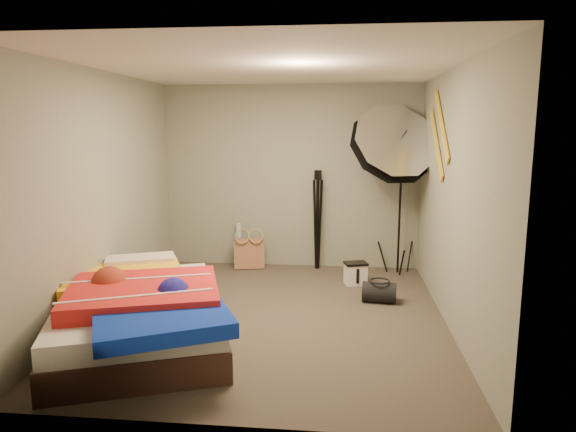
# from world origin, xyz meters

# --- Properties ---
(floor) EXTENTS (4.00, 4.00, 0.00)m
(floor) POSITION_xyz_m (0.00, 0.00, 0.00)
(floor) COLOR #52493E
(floor) RESTS_ON ground
(ceiling) EXTENTS (4.00, 4.00, 0.00)m
(ceiling) POSITION_xyz_m (0.00, 0.00, 2.50)
(ceiling) COLOR silver
(ceiling) RESTS_ON wall_back
(wall_back) EXTENTS (3.50, 0.00, 3.50)m
(wall_back) POSITION_xyz_m (0.00, 2.00, 1.25)
(wall_back) COLOR gray
(wall_back) RESTS_ON floor
(wall_front) EXTENTS (3.50, 0.00, 3.50)m
(wall_front) POSITION_xyz_m (0.00, -2.00, 1.25)
(wall_front) COLOR gray
(wall_front) RESTS_ON floor
(wall_left) EXTENTS (0.00, 4.00, 4.00)m
(wall_left) POSITION_xyz_m (-1.75, 0.00, 1.25)
(wall_left) COLOR gray
(wall_left) RESTS_ON floor
(wall_right) EXTENTS (0.00, 4.00, 4.00)m
(wall_right) POSITION_xyz_m (1.75, 0.00, 1.25)
(wall_right) COLOR gray
(wall_right) RESTS_ON floor
(tote_bag) EXTENTS (0.45, 0.27, 0.43)m
(tote_bag) POSITION_xyz_m (-0.56, 1.78, 0.21)
(tote_bag) COLOR #AD795B
(tote_bag) RESTS_ON floor
(wrapping_roll) EXTENTS (0.10, 0.18, 0.61)m
(wrapping_roll) POSITION_xyz_m (-0.72, 1.87, 0.30)
(wrapping_roll) COLOR #568CC8
(wrapping_roll) RESTS_ON floor
(camera_case) EXTENTS (0.30, 0.24, 0.26)m
(camera_case) POSITION_xyz_m (0.88, 1.19, 0.13)
(camera_case) COLOR white
(camera_case) RESTS_ON floor
(duffel_bag) EXTENTS (0.40, 0.27, 0.23)m
(duffel_bag) POSITION_xyz_m (1.13, 0.54, 0.11)
(duffel_bag) COLOR black
(duffel_bag) RESTS_ON floor
(wall_stripe_upper) EXTENTS (0.02, 0.91, 0.78)m
(wall_stripe_upper) POSITION_xyz_m (1.73, 0.60, 1.95)
(wall_stripe_upper) COLOR gold
(wall_stripe_upper) RESTS_ON wall_right
(wall_stripe_lower) EXTENTS (0.02, 0.91, 0.78)m
(wall_stripe_lower) POSITION_xyz_m (1.73, 0.85, 1.75)
(wall_stripe_lower) COLOR gold
(wall_stripe_lower) RESTS_ON wall_right
(bed) EXTENTS (2.08, 2.39, 0.59)m
(bed) POSITION_xyz_m (-1.10, -0.77, 0.30)
(bed) COLOR #42261F
(bed) RESTS_ON floor
(photo_umbrella) EXTENTS (1.27, 1.04, 2.35)m
(photo_umbrella) POSITION_xyz_m (1.32, 1.59, 1.69)
(photo_umbrella) COLOR black
(photo_umbrella) RESTS_ON floor
(camera_tripod) EXTENTS (0.10, 0.10, 1.36)m
(camera_tripod) POSITION_xyz_m (0.38, 1.86, 0.78)
(camera_tripod) COLOR black
(camera_tripod) RESTS_ON floor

